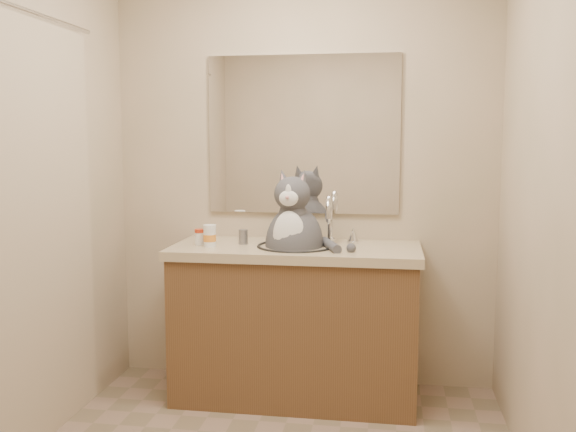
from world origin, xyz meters
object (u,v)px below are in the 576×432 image
object	(u,v)px
cat	(294,238)
pill_bottle_redcap	(199,237)
pill_bottle_orange	(210,236)
grey_canister	(243,237)

from	to	relation	value
cat	pill_bottle_redcap	world-z (taller)	cat
pill_bottle_orange	pill_bottle_redcap	bearing A→B (deg)	147.17
cat	pill_bottle_redcap	bearing A→B (deg)	-170.65
cat	pill_bottle_orange	size ratio (longest dim) A/B	5.36
pill_bottle_redcap	pill_bottle_orange	distance (m)	0.09
pill_bottle_orange	grey_canister	xyz separation A→B (m)	(0.16, 0.11, -0.02)
pill_bottle_orange	cat	bearing A→B (deg)	10.08
cat	grey_canister	world-z (taller)	cat
pill_bottle_orange	grey_canister	distance (m)	0.19
pill_bottle_redcap	grey_canister	bearing A→B (deg)	14.44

